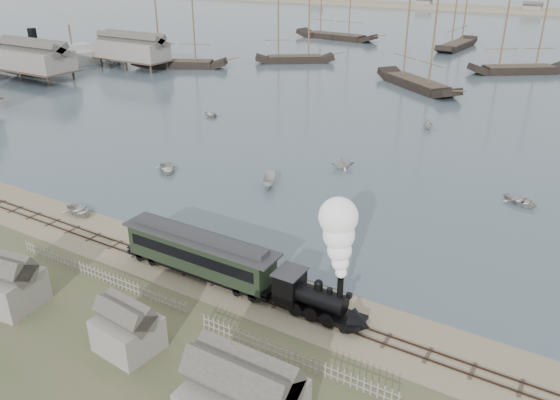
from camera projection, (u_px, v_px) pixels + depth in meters
The scene contains 25 objects.
ground at pixel (213, 264), 48.29m from camera, with size 600.00×600.00×0.00m, color tan.
harbor_water at pixel (526, 35), 180.83m from camera, with size 600.00×336.00×0.06m, color #42555F.
rail_track at pixel (198, 274), 46.71m from camera, with size 120.00×1.80×0.16m.
picket_fence_west at pixel (100, 280), 45.88m from camera, with size 19.00×0.10×1.20m, color gray, non-canonical shape.
picket_fence_east at pixel (293, 364), 36.57m from camera, with size 15.00×0.10×1.20m, color gray, non-canonical shape.
shed_left at pixel (10, 304), 42.85m from camera, with size 5.00×4.00×4.10m, color gray, non-canonical shape.
shed_mid at pixel (130, 349), 37.99m from camera, with size 4.00×3.50×3.60m, color gray, non-canonical shape.
western_wharf at pixel (38, 64), 113.48m from camera, with size 36.00×56.00×8.00m, color gray, non-canonical shape.
far_spit at pixel (555, 14), 243.21m from camera, with size 500.00×20.00×1.80m, color gray.
locomotive at pixel (331, 270), 39.04m from camera, with size 7.69×2.87×9.59m.
passenger_coach at pixel (200, 253), 45.66m from camera, with size 14.71×2.84×3.57m.
beached_dinghy at pixel (79, 210), 57.39m from camera, with size 3.86×2.75×0.80m, color beige.
steamship at pixel (35, 49), 126.40m from camera, with size 42.68×7.11×9.34m, color beige, non-canonical shape.
rowboat_0 at pixel (167, 169), 68.31m from camera, with size 3.92×2.80×0.81m, color beige.
rowboat_1 at pixel (343, 163), 69.19m from camera, with size 2.93×2.53×1.55m, color beige.
rowboat_2 at pixel (269, 181), 63.85m from camera, with size 3.83×1.44×1.48m, color beige.
rowboat_3 at pixel (521, 201), 59.45m from camera, with size 3.82×2.73×0.79m, color beige.
rowboat_6 at pixel (211, 114), 91.62m from camera, with size 3.47×2.48×0.72m, color beige.
rowboat_7 at pixel (428, 124), 84.86m from camera, with size 2.91×2.51×1.53m, color beige.
schooner_0 at pixel (177, 24), 126.03m from camera, with size 22.27×5.14×20.00m, color black, non-canonical shape.
schooner_1 at pixel (295, 21), 131.96m from camera, with size 19.45×4.49×20.00m, color black, non-canonical shape.
schooner_2 at pixel (421, 37), 106.56m from camera, with size 23.46×5.41×20.00m, color black, non-canonical shape.
schooner_3 at pixel (526, 28), 119.86m from camera, with size 22.55×5.20×20.00m, color black, non-canonical shape.
schooner_6 at pixel (337, 6), 168.78m from camera, with size 27.34×6.31×20.00m, color black, non-canonical shape.
schooner_7 at pixel (461, 12), 151.86m from camera, with size 24.03×5.55×20.00m, color black, non-canonical shape.
Camera 1 is at (26.58, -32.56, 25.17)m, focal length 35.00 mm.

